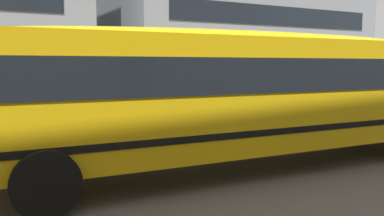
% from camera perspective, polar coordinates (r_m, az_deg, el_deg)
% --- Properties ---
extents(ground_plane, '(400.00, 400.00, 0.00)m').
position_cam_1_polar(ground_plane, '(9.65, -17.01, -8.21)').
color(ground_plane, '#54514F').
extents(sidewalk_far, '(120.00, 3.00, 0.01)m').
position_cam_1_polar(sidewalk_far, '(17.65, -22.01, -1.99)').
color(sidewalk_far, gray).
rests_on(sidewalk_far, ground_plane).
extents(lane_centreline, '(110.00, 0.16, 0.01)m').
position_cam_1_polar(lane_centreline, '(9.65, -17.01, -8.20)').
color(lane_centreline, silver).
rests_on(lane_centreline, ground_plane).
extents(school_bus, '(13.73, 3.40, 3.06)m').
position_cam_1_polar(school_bus, '(9.48, 8.46, 2.87)').
color(school_bus, yellow).
rests_on(school_bus, ground_plane).
extents(parked_car_white_end_of_row, '(3.98, 2.04, 1.64)m').
position_cam_1_polar(parked_car_white_end_of_row, '(23.11, 23.21, 1.85)').
color(parked_car_white_end_of_row, silver).
rests_on(parked_car_white_end_of_row, ground_plane).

